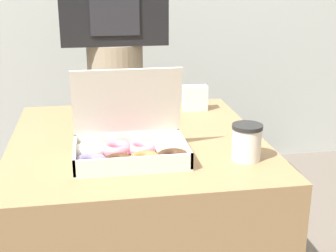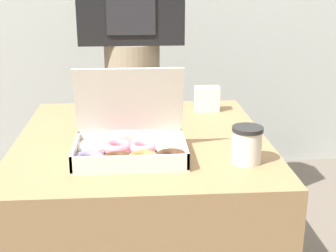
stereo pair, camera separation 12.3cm
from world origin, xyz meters
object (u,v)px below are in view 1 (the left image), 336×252
object	(u,v)px
person_customer	(114,38)
napkin_holder	(195,98)
donut_box	(129,148)
coffee_cup	(247,142)

from	to	relation	value
person_customer	napkin_holder	bearing A→B (deg)	-49.12
donut_box	coffee_cup	distance (m)	0.35
napkin_holder	person_customer	bearing A→B (deg)	130.88
donut_box	napkin_holder	xyz separation A→B (m)	(0.31, 0.48, 0.01)
donut_box	coffee_cup	size ratio (longest dim) A/B	3.25
donut_box	coffee_cup	world-z (taller)	donut_box
coffee_cup	person_customer	distance (m)	0.96
donut_box	coffee_cup	bearing A→B (deg)	-9.28
donut_box	napkin_holder	size ratio (longest dim) A/B	3.51
coffee_cup	napkin_holder	world-z (taller)	coffee_cup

